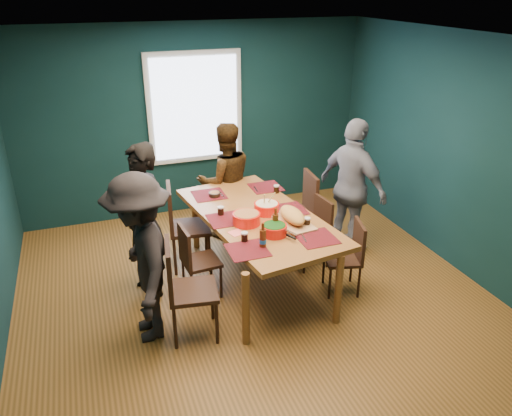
{
  "coord_description": "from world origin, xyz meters",
  "views": [
    {
      "loc": [
        -1.53,
        -4.37,
        3.17
      ],
      "look_at": [
        0.13,
        0.27,
        0.92
      ],
      "focal_mm": 35.0,
      "sensor_mm": 36.0,
      "label": 1
    }
  ],
  "objects_px": {
    "dining_table": "(258,221)",
    "person_back": "(226,181)",
    "chair_left_far": "(181,221)",
    "chair_left_near": "(182,283)",
    "person_right": "(353,188)",
    "chair_right_far": "(302,206)",
    "chair_right_mid": "(316,227)",
    "chair_right_near": "(350,252)",
    "bowl_dumpling": "(267,208)",
    "person_near_left": "(141,259)",
    "cutting_board": "(292,217)",
    "bowl_salad": "(247,218)",
    "chair_left_mid": "(194,256)",
    "person_far_left": "(145,222)",
    "bowl_herbs": "(274,229)"
  },
  "relations": [
    {
      "from": "dining_table",
      "to": "person_back",
      "type": "xyz_separation_m",
      "value": [
        -0.01,
        1.22,
        0.02
      ]
    },
    {
      "from": "chair_left_far",
      "to": "chair_left_near",
      "type": "distance_m",
      "value": 1.32
    },
    {
      "from": "dining_table",
      "to": "person_right",
      "type": "bearing_deg",
      "value": 3.42
    },
    {
      "from": "chair_right_far",
      "to": "chair_right_mid",
      "type": "height_order",
      "value": "chair_right_far"
    },
    {
      "from": "chair_right_near",
      "to": "chair_right_mid",
      "type": "bearing_deg",
      "value": 112.13
    },
    {
      "from": "person_right",
      "to": "bowl_dumpling",
      "type": "xyz_separation_m",
      "value": [
        -1.23,
        -0.26,
        0.04
      ]
    },
    {
      "from": "chair_right_near",
      "to": "person_near_left",
      "type": "height_order",
      "value": "person_near_left"
    },
    {
      "from": "chair_left_near",
      "to": "cutting_board",
      "type": "bearing_deg",
      "value": 25.12
    },
    {
      "from": "person_back",
      "to": "cutting_board",
      "type": "relative_size",
      "value": 2.18
    },
    {
      "from": "person_right",
      "to": "bowl_salad",
      "type": "height_order",
      "value": "person_right"
    },
    {
      "from": "chair_left_mid",
      "to": "person_right",
      "type": "xyz_separation_m",
      "value": [
        2.09,
        0.34,
        0.37
      ]
    },
    {
      "from": "chair_right_near",
      "to": "bowl_salad",
      "type": "xyz_separation_m",
      "value": [
        -1.06,
        0.36,
        0.42
      ]
    },
    {
      "from": "person_near_left",
      "to": "chair_right_near",
      "type": "bearing_deg",
      "value": 90.69
    },
    {
      "from": "chair_left_far",
      "to": "person_right",
      "type": "height_order",
      "value": "person_right"
    },
    {
      "from": "person_far_left",
      "to": "person_right",
      "type": "distance_m",
      "value": 2.54
    },
    {
      "from": "chair_left_mid",
      "to": "bowl_herbs",
      "type": "relative_size",
      "value": 3.24
    },
    {
      "from": "chair_left_mid",
      "to": "person_right",
      "type": "height_order",
      "value": "person_right"
    },
    {
      "from": "chair_left_near",
      "to": "bowl_herbs",
      "type": "height_order",
      "value": "chair_left_near"
    },
    {
      "from": "chair_right_mid",
      "to": "chair_left_near",
      "type": "bearing_deg",
      "value": -161.21
    },
    {
      "from": "person_far_left",
      "to": "bowl_salad",
      "type": "distance_m",
      "value": 1.08
    },
    {
      "from": "chair_right_mid",
      "to": "person_back",
      "type": "bearing_deg",
      "value": 120.6
    },
    {
      "from": "chair_left_far",
      "to": "cutting_board",
      "type": "height_order",
      "value": "chair_left_far"
    },
    {
      "from": "bowl_dumpling",
      "to": "bowl_herbs",
      "type": "height_order",
      "value": "bowl_dumpling"
    },
    {
      "from": "person_near_left",
      "to": "bowl_dumpling",
      "type": "height_order",
      "value": "person_near_left"
    },
    {
      "from": "chair_right_mid",
      "to": "person_near_left",
      "type": "relative_size",
      "value": 0.5
    },
    {
      "from": "bowl_salad",
      "to": "bowl_herbs",
      "type": "bearing_deg",
      "value": -61.13
    },
    {
      "from": "dining_table",
      "to": "chair_left_near",
      "type": "distance_m",
      "value": 1.23
    },
    {
      "from": "bowl_salad",
      "to": "cutting_board",
      "type": "xyz_separation_m",
      "value": [
        0.46,
        -0.14,
        0.01
      ]
    },
    {
      "from": "chair_right_near",
      "to": "bowl_dumpling",
      "type": "height_order",
      "value": "bowl_dumpling"
    },
    {
      "from": "chair_left_far",
      "to": "chair_right_near",
      "type": "xyz_separation_m",
      "value": [
        1.62,
        -1.14,
        -0.12
      ]
    },
    {
      "from": "chair_left_far",
      "to": "chair_right_near",
      "type": "distance_m",
      "value": 1.98
    },
    {
      "from": "person_back",
      "to": "bowl_dumpling",
      "type": "relative_size",
      "value": 5.6
    },
    {
      "from": "bowl_dumpling",
      "to": "bowl_herbs",
      "type": "xyz_separation_m",
      "value": [
        -0.11,
        -0.52,
        -0.0
      ]
    },
    {
      "from": "person_right",
      "to": "dining_table",
      "type": "bearing_deg",
      "value": 83.53
    },
    {
      "from": "bowl_salad",
      "to": "chair_right_far",
      "type": "bearing_deg",
      "value": 36.5
    },
    {
      "from": "chair_left_mid",
      "to": "person_right",
      "type": "relative_size",
      "value": 0.49
    },
    {
      "from": "chair_right_far",
      "to": "chair_right_near",
      "type": "distance_m",
      "value": 1.1
    },
    {
      "from": "chair_left_far",
      "to": "bowl_salad",
      "type": "relative_size",
      "value": 3.54
    },
    {
      "from": "person_back",
      "to": "bowl_dumpling",
      "type": "xyz_separation_m",
      "value": [
        0.12,
        -1.2,
        0.12
      ]
    },
    {
      "from": "cutting_board",
      "to": "bowl_dumpling",
      "type": "bearing_deg",
      "value": 110.0
    },
    {
      "from": "chair_right_far",
      "to": "cutting_board",
      "type": "relative_size",
      "value": 1.4
    },
    {
      "from": "dining_table",
      "to": "person_near_left",
      "type": "distance_m",
      "value": 1.45
    },
    {
      "from": "chair_right_far",
      "to": "cutting_board",
      "type": "xyz_separation_m",
      "value": [
        -0.52,
        -0.87,
        0.32
      ]
    },
    {
      "from": "person_near_left",
      "to": "chair_left_near",
      "type": "bearing_deg",
      "value": 66.92
    },
    {
      "from": "chair_right_near",
      "to": "person_back",
      "type": "xyz_separation_m",
      "value": [
        -0.89,
        1.75,
        0.3
      ]
    },
    {
      "from": "chair_left_mid",
      "to": "person_back",
      "type": "relative_size",
      "value": 0.54
    },
    {
      "from": "dining_table",
      "to": "chair_right_mid",
      "type": "bearing_deg",
      "value": 1.24
    },
    {
      "from": "person_back",
      "to": "person_near_left",
      "type": "xyz_separation_m",
      "value": [
        -1.33,
        -1.76,
        0.05
      ]
    },
    {
      "from": "bowl_salad",
      "to": "bowl_dumpling",
      "type": "relative_size",
      "value": 1.05
    },
    {
      "from": "chair_left_far",
      "to": "bowl_dumpling",
      "type": "bearing_deg",
      "value": -26.1
    }
  ]
}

